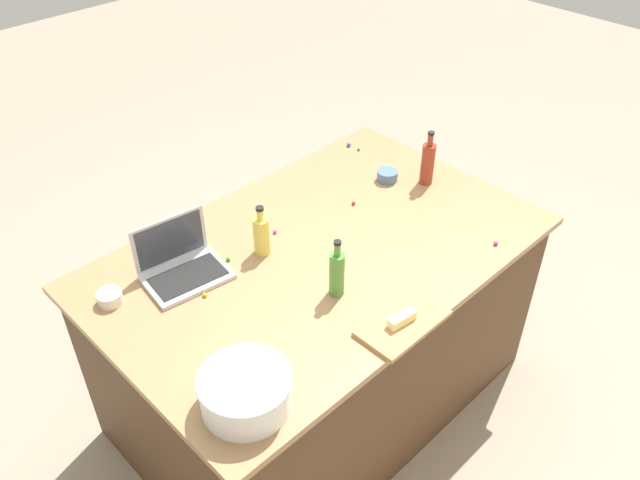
{
  "coord_description": "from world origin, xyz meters",
  "views": [
    {
      "loc": [
        1.42,
        1.45,
        2.53
      ],
      "look_at": [
        0.0,
        0.0,
        0.95
      ],
      "focal_mm": 36.33,
      "sensor_mm": 36.0,
      "label": 1
    }
  ],
  "objects_px": {
    "laptop": "(181,264)",
    "ramekin_small": "(110,298)",
    "cutting_board": "(403,323)",
    "bottle_oil": "(261,235)",
    "bottle_soy": "(428,163)",
    "ramekin_medium": "(387,175)",
    "mixing_bowl_large": "(245,391)",
    "butter_stick_left": "(402,319)",
    "bottle_olive": "(337,273)"
  },
  "relations": [
    {
      "from": "bottle_oil",
      "to": "ramekin_medium",
      "type": "xyz_separation_m",
      "value": [
        -0.76,
        -0.0,
        -0.06
      ]
    },
    {
      "from": "ramekin_medium",
      "to": "mixing_bowl_large",
      "type": "bearing_deg",
      "value": 22.87
    },
    {
      "from": "bottle_soy",
      "to": "ramekin_small",
      "type": "distance_m",
      "value": 1.49
    },
    {
      "from": "butter_stick_left",
      "to": "ramekin_medium",
      "type": "xyz_separation_m",
      "value": [
        -0.69,
        -0.66,
        -0.01
      ]
    },
    {
      "from": "laptop",
      "to": "mixing_bowl_large",
      "type": "xyz_separation_m",
      "value": [
        0.22,
        0.65,
        0.02
      ]
    },
    {
      "from": "bottle_oil",
      "to": "bottle_olive",
      "type": "bearing_deg",
      "value": 96.09
    },
    {
      "from": "laptop",
      "to": "bottle_oil",
      "type": "height_order",
      "value": "same"
    },
    {
      "from": "laptop",
      "to": "ramekin_small",
      "type": "height_order",
      "value": "laptop"
    },
    {
      "from": "bottle_soy",
      "to": "butter_stick_left",
      "type": "bearing_deg",
      "value": 33.18
    },
    {
      "from": "mixing_bowl_large",
      "to": "laptop",
      "type": "bearing_deg",
      "value": -108.47
    },
    {
      "from": "bottle_oil",
      "to": "cutting_board",
      "type": "distance_m",
      "value": 0.67
    },
    {
      "from": "bottle_olive",
      "to": "cutting_board",
      "type": "bearing_deg",
      "value": 99.44
    },
    {
      "from": "mixing_bowl_large",
      "to": "ramekin_small",
      "type": "xyz_separation_m",
      "value": [
        0.06,
        -0.7,
        -0.04
      ]
    },
    {
      "from": "ramekin_small",
      "to": "ramekin_medium",
      "type": "xyz_separation_m",
      "value": [
        -1.35,
        0.16,
        0.0
      ]
    },
    {
      "from": "bottle_olive",
      "to": "bottle_soy",
      "type": "xyz_separation_m",
      "value": [
        -0.83,
        -0.24,
        0.01
      ]
    },
    {
      "from": "ramekin_medium",
      "to": "ramekin_small",
      "type": "bearing_deg",
      "value": -6.81
    },
    {
      "from": "mixing_bowl_large",
      "to": "cutting_board",
      "type": "distance_m",
      "value": 0.63
    },
    {
      "from": "bottle_olive",
      "to": "laptop",
      "type": "bearing_deg",
      "value": -54.77
    },
    {
      "from": "bottle_olive",
      "to": "bottle_soy",
      "type": "distance_m",
      "value": 0.87
    },
    {
      "from": "bottle_soy",
      "to": "bottle_oil",
      "type": "bearing_deg",
      "value": -8.82
    },
    {
      "from": "mixing_bowl_large",
      "to": "ramekin_small",
      "type": "distance_m",
      "value": 0.71
    },
    {
      "from": "bottle_soy",
      "to": "mixing_bowl_large",
      "type": "bearing_deg",
      "value": 16.12
    },
    {
      "from": "mixing_bowl_large",
      "to": "bottle_oil",
      "type": "bearing_deg",
      "value": -134.15
    },
    {
      "from": "cutting_board",
      "to": "butter_stick_left",
      "type": "height_order",
      "value": "butter_stick_left"
    },
    {
      "from": "bottle_soy",
      "to": "cutting_board",
      "type": "distance_m",
      "value": 0.95
    },
    {
      "from": "laptop",
      "to": "ramekin_small",
      "type": "xyz_separation_m",
      "value": [
        0.28,
        -0.05,
        -0.02
      ]
    },
    {
      "from": "laptop",
      "to": "ramekin_medium",
      "type": "bearing_deg",
      "value": 174.08
    },
    {
      "from": "bottle_olive",
      "to": "ramekin_medium",
      "type": "xyz_separation_m",
      "value": [
        -0.72,
        -0.38,
        -0.07
      ]
    },
    {
      "from": "mixing_bowl_large",
      "to": "bottle_olive",
      "type": "distance_m",
      "value": 0.59
    },
    {
      "from": "laptop",
      "to": "butter_stick_left",
      "type": "xyz_separation_m",
      "value": [
        -0.38,
        0.77,
        -0.01
      ]
    },
    {
      "from": "cutting_board",
      "to": "ramekin_medium",
      "type": "distance_m",
      "value": 0.95
    },
    {
      "from": "laptop",
      "to": "cutting_board",
      "type": "height_order",
      "value": "laptop"
    },
    {
      "from": "bottle_oil",
      "to": "bottle_olive",
      "type": "relative_size",
      "value": 0.9
    },
    {
      "from": "bottle_soy",
      "to": "ramekin_medium",
      "type": "bearing_deg",
      "value": -51.19
    },
    {
      "from": "laptop",
      "to": "bottle_soy",
      "type": "relative_size",
      "value": 1.28
    },
    {
      "from": "butter_stick_left",
      "to": "ramekin_small",
      "type": "bearing_deg",
      "value": -51.05
    },
    {
      "from": "mixing_bowl_large",
      "to": "bottle_olive",
      "type": "xyz_separation_m",
      "value": [
        -0.56,
        -0.16,
        0.03
      ]
    },
    {
      "from": "mixing_bowl_large",
      "to": "butter_stick_left",
      "type": "xyz_separation_m",
      "value": [
        -0.6,
        0.12,
        -0.03
      ]
    },
    {
      "from": "mixing_bowl_large",
      "to": "butter_stick_left",
      "type": "distance_m",
      "value": 0.61
    },
    {
      "from": "ramekin_medium",
      "to": "butter_stick_left",
      "type": "bearing_deg",
      "value": 43.91
    },
    {
      "from": "bottle_soy",
      "to": "cutting_board",
      "type": "relative_size",
      "value": 0.79
    },
    {
      "from": "laptop",
      "to": "ramekin_small",
      "type": "bearing_deg",
      "value": -10.16
    },
    {
      "from": "bottle_oil",
      "to": "ramekin_small",
      "type": "height_order",
      "value": "bottle_oil"
    },
    {
      "from": "bottle_olive",
      "to": "bottle_soy",
      "type": "bearing_deg",
      "value": -163.94
    },
    {
      "from": "butter_stick_left",
      "to": "ramekin_medium",
      "type": "height_order",
      "value": "butter_stick_left"
    },
    {
      "from": "mixing_bowl_large",
      "to": "ramekin_medium",
      "type": "distance_m",
      "value": 1.4
    },
    {
      "from": "mixing_bowl_large",
      "to": "bottle_olive",
      "type": "height_order",
      "value": "bottle_olive"
    },
    {
      "from": "bottle_soy",
      "to": "ramekin_small",
      "type": "height_order",
      "value": "bottle_soy"
    },
    {
      "from": "ramekin_small",
      "to": "butter_stick_left",
      "type": "bearing_deg",
      "value": 128.95
    },
    {
      "from": "laptop",
      "to": "bottle_oil",
      "type": "distance_m",
      "value": 0.33
    }
  ]
}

